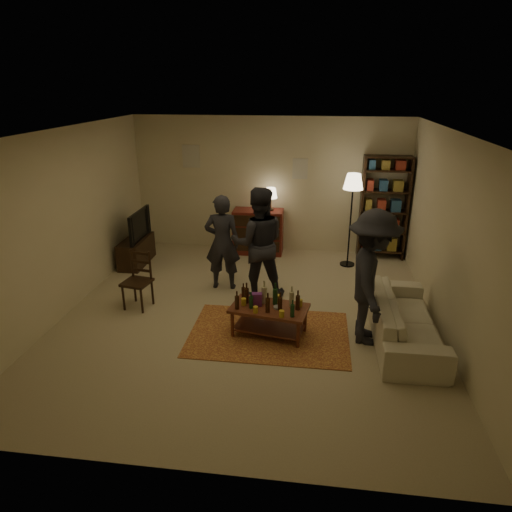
% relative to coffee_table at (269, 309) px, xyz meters
% --- Properties ---
extents(floor, '(6.00, 6.00, 0.00)m').
position_rel_coffee_table_xyz_m(floor, '(-0.36, 0.51, -0.39)').
color(floor, '#C6B793').
rests_on(floor, ground).
extents(room_shell, '(6.00, 6.00, 6.00)m').
position_rel_coffee_table_xyz_m(room_shell, '(-1.01, 3.49, 1.43)').
color(room_shell, beige).
rests_on(room_shell, ground).
extents(rug, '(2.20, 1.50, 0.01)m').
position_rel_coffee_table_xyz_m(rug, '(0.01, -0.00, -0.38)').
color(rug, maroon).
rests_on(rug, ground).
extents(coffee_table, '(1.12, 0.74, 0.77)m').
position_rel_coffee_table_xyz_m(coffee_table, '(0.00, 0.00, 0.00)').
color(coffee_table, brown).
rests_on(coffee_table, ground).
extents(dining_chair, '(0.46, 0.46, 0.91)m').
position_rel_coffee_table_xyz_m(dining_chair, '(-2.09, 0.60, 0.09)').
color(dining_chair, black).
rests_on(dining_chair, ground).
extents(tv_stand, '(0.40, 1.00, 1.06)m').
position_rel_coffee_table_xyz_m(tv_stand, '(-2.81, 2.31, -0.00)').
color(tv_stand, black).
rests_on(tv_stand, ground).
extents(dresser, '(1.00, 0.50, 1.36)m').
position_rel_coffee_table_xyz_m(dresser, '(-0.55, 3.22, 0.09)').
color(dresser, maroon).
rests_on(dresser, ground).
extents(bookshelf, '(0.90, 0.34, 2.02)m').
position_rel_coffee_table_xyz_m(bookshelf, '(1.89, 3.29, 0.65)').
color(bookshelf, black).
rests_on(bookshelf, ground).
extents(floor_lamp, '(0.36, 0.36, 1.76)m').
position_rel_coffee_table_xyz_m(floor_lamp, '(1.23, 2.76, 1.11)').
color(floor_lamp, black).
rests_on(floor_lamp, ground).
extents(sofa, '(0.81, 2.08, 0.61)m').
position_rel_coffee_table_xyz_m(sofa, '(1.84, 0.11, -0.08)').
color(sofa, beige).
rests_on(sofa, ground).
extents(person_left, '(0.61, 0.42, 1.62)m').
position_rel_coffee_table_xyz_m(person_left, '(-0.93, 1.46, 0.42)').
color(person_left, '#23232A').
rests_on(person_left, ground).
extents(person_right, '(0.99, 0.84, 1.81)m').
position_rel_coffee_table_xyz_m(person_right, '(-0.30, 1.22, 0.52)').
color(person_right, '#222228').
rests_on(person_right, ground).
extents(person_by_sofa, '(0.72, 1.20, 1.83)m').
position_rel_coffee_table_xyz_m(person_by_sofa, '(1.34, 0.04, 0.53)').
color(person_by_sofa, '#222228').
rests_on(person_by_sofa, ground).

